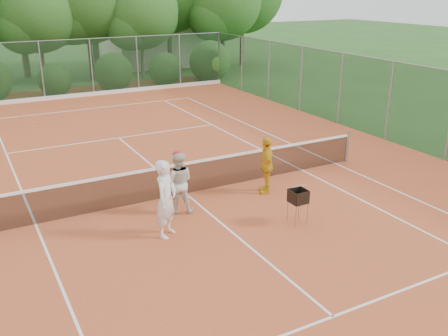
# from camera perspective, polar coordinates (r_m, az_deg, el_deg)

# --- Properties ---
(ground) EXTENTS (120.00, 120.00, 0.00)m
(ground) POSITION_cam_1_polar(r_m,az_deg,el_deg) (14.32, -4.34, -3.07)
(ground) COLOR #254E1B
(ground) RESTS_ON ground
(clay_court) EXTENTS (18.00, 36.00, 0.02)m
(clay_court) POSITION_cam_1_polar(r_m,az_deg,el_deg) (14.32, -4.34, -3.03)
(clay_court) COLOR #B9532A
(clay_court) RESTS_ON ground
(club_building) EXTENTS (8.00, 5.00, 3.00)m
(club_building) POSITION_cam_1_polar(r_m,az_deg,el_deg) (39.01, -6.98, 13.87)
(club_building) COLOR beige
(club_building) RESTS_ON ground
(tennis_net) EXTENTS (11.97, 0.10, 1.10)m
(tennis_net) POSITION_cam_1_polar(r_m,az_deg,el_deg) (14.12, -4.40, -1.08)
(tennis_net) COLOR gray
(tennis_net) RESTS_ON clay_court
(player_white) EXTENTS (0.81, 0.80, 1.89)m
(player_white) POSITION_cam_1_polar(r_m,az_deg,el_deg) (11.69, -6.64, -3.51)
(player_white) COLOR silver
(player_white) RESTS_ON clay_court
(player_center_grp) EXTENTS (0.99, 0.90, 1.68)m
(player_center_grp) POSITION_cam_1_polar(r_m,az_deg,el_deg) (12.94, -5.28, -1.61)
(player_center_grp) COLOR beige
(player_center_grp) RESTS_ON clay_court
(player_yellow) EXTENTS (0.76, 1.04, 1.64)m
(player_yellow) POSITION_cam_1_polar(r_m,az_deg,el_deg) (14.19, 4.84, 0.34)
(player_yellow) COLOR gold
(player_yellow) RESTS_ON clay_court
(ball_hopper) EXTENTS (0.39, 0.39, 0.90)m
(ball_hopper) POSITION_cam_1_polar(r_m,az_deg,el_deg) (12.43, 8.48, -3.29)
(ball_hopper) COLOR gray
(ball_hopper) RESTS_ON clay_court
(stray_ball_a) EXTENTS (0.07, 0.07, 0.07)m
(stray_ball_a) POSITION_cam_1_polar(r_m,az_deg,el_deg) (23.16, -20.89, 4.85)
(stray_ball_a) COLOR yellow
(stray_ball_a) RESTS_ON clay_court
(stray_ball_b) EXTENTS (0.07, 0.07, 0.07)m
(stray_ball_b) POSITION_cam_1_polar(r_m,az_deg,el_deg) (24.63, -17.32, 6.11)
(stray_ball_b) COLOR #C3D431
(stray_ball_b) RESTS_ON clay_court
(stray_ball_c) EXTENTS (0.07, 0.07, 0.07)m
(stray_ball_c) POSITION_cam_1_polar(r_m,az_deg,el_deg) (24.88, -3.11, 7.13)
(stray_ball_c) COLOR #B2CA2F
(stray_ball_c) RESTS_ON clay_court
(court_markings) EXTENTS (11.03, 23.83, 0.01)m
(court_markings) POSITION_cam_1_polar(r_m,az_deg,el_deg) (14.31, -4.34, -2.98)
(court_markings) COLOR white
(court_markings) RESTS_ON clay_court
(fence_back) EXTENTS (18.07, 0.07, 3.00)m
(fence_back) POSITION_cam_1_polar(r_m,az_deg,el_deg) (27.88, -17.48, 10.72)
(fence_back) COLOR #19381E
(fence_back) RESTS_ON clay_court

